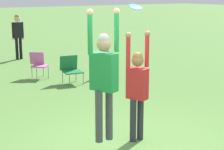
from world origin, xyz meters
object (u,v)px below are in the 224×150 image
object	(u,v)px
camping_chair_0	(106,61)
person_spectator_near	(18,32)
person_defending	(137,85)
camping_chair_4	(71,68)
frisbee	(135,7)
person_jumping	(104,73)
camping_chair_2	(39,63)

from	to	relation	value
camping_chair_0	person_spectator_near	world-z (taller)	person_spectator_near
person_defending	camping_chair_4	bearing A→B (deg)	145.82
person_defending	person_spectator_near	size ratio (longest dim) A/B	1.12
person_defending	camping_chair_0	world-z (taller)	person_defending
camping_chair_0	frisbee	bearing A→B (deg)	35.48
frisbee	camping_chair_4	distance (m)	5.49
frisbee	person_jumping	bearing A→B (deg)	-167.70
person_jumping	person_defending	size ratio (longest dim) A/B	1.05
person_spectator_near	camping_chair_4	bearing A→B (deg)	-81.64
person_defending	frisbee	xyz separation A→B (m)	(-0.23, -0.21, 1.41)
frisbee	camping_chair_2	xyz separation A→B (m)	(0.77, 6.15, -2.00)
person_jumping	person_defending	distance (m)	1.10
person_defending	camping_chair_4	xyz separation A→B (m)	(1.08, 4.72, -0.62)
camping_chair_2	camping_chair_4	bearing A→B (deg)	152.85
camping_chair_4	person_defending	bearing A→B (deg)	87.56
camping_chair_2	person_spectator_near	distance (m)	3.75
person_jumping	camping_chair_2	xyz separation A→B (m)	(1.50, 6.31, -1.00)
person_jumping	frisbee	size ratio (longest dim) A/B	9.53
frisbee	camping_chair_2	distance (m)	6.52
camping_chair_0	person_defending	bearing A→B (deg)	36.57
person_defending	frisbee	size ratio (longest dim) A/B	9.11
person_spectator_near	camping_chair_2	bearing A→B (deg)	-90.48
person_jumping	camping_chair_0	bearing A→B (deg)	-54.27
camping_chair_0	person_spectator_near	size ratio (longest dim) A/B	0.50
camping_chair_0	camping_chair_4	size ratio (longest dim) A/B	1.10
camping_chair_2	person_spectator_near	size ratio (longest dim) A/B	0.45
camping_chair_0	camping_chair_4	xyz separation A→B (m)	(-1.36, -0.13, -0.07)
person_defending	camping_chair_2	distance (m)	5.99
person_spectator_near	person_defending	bearing A→B (deg)	-87.39
person_defending	frisbee	world-z (taller)	frisbee
frisbee	camping_chair_4	size ratio (longest dim) A/B	0.27
person_jumping	camping_chair_2	distance (m)	6.56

